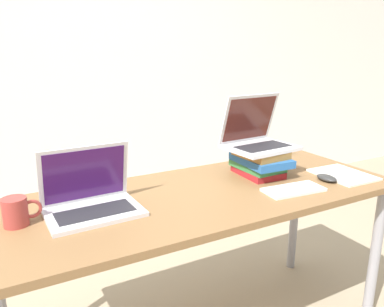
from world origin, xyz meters
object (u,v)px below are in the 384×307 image
object	(u,v)px
wireless_keyboard	(294,189)
mug	(16,212)
book_stack	(259,162)
laptop_left	(91,199)
laptop_on_books	(257,138)
mouse	(327,178)
notepad	(343,175)

from	to	relation	value
wireless_keyboard	mug	size ratio (longest dim) A/B	2.11
book_stack	laptop_left	bearing A→B (deg)	-176.99
laptop_left	laptop_on_books	size ratio (longest dim) A/B	1.03
mouse	notepad	world-z (taller)	mouse
notepad	mouse	bearing A→B (deg)	-173.50
laptop_on_books	mouse	size ratio (longest dim) A/B	3.19
laptop_left	book_stack	xyz separation A→B (m)	(0.83, 0.04, 0.02)
laptop_left	mug	xyz separation A→B (m)	(-0.26, 0.01, 0.00)
book_stack	mug	distance (m)	1.08
laptop_left	laptop_on_books	bearing A→B (deg)	5.26
mouse	mug	xyz separation A→B (m)	(-1.31, 0.18, 0.04)
book_stack	wireless_keyboard	size ratio (longest dim) A/B	1.03
notepad	mug	distance (m)	1.45
laptop_on_books	notepad	world-z (taller)	laptop_on_books
mug	laptop_on_books	bearing A→B (deg)	3.53
laptop_left	wireless_keyboard	distance (m)	0.85
laptop_left	mouse	bearing A→B (deg)	-9.46
wireless_keyboard	mouse	world-z (taller)	mouse
wireless_keyboard	notepad	size ratio (longest dim) A/B	0.99
mug	mouse	bearing A→B (deg)	-8.04
laptop_on_books	wireless_keyboard	bearing A→B (deg)	-91.47
book_stack	mug	world-z (taller)	book_stack
laptop_on_books	wireless_keyboard	xyz separation A→B (m)	(-0.01, -0.28, -0.17)
mouse	mug	world-z (taller)	mug
laptop_on_books	mug	bearing A→B (deg)	-176.47
wireless_keyboard	laptop_on_books	bearing A→B (deg)	88.53
laptop_on_books	notepad	xyz separation A→B (m)	(0.35, -0.24, -0.18)
book_stack	notepad	bearing A→B (deg)	-29.97
book_stack	mouse	bearing A→B (deg)	-44.20
notepad	mug	size ratio (longest dim) A/B	2.13
laptop_left	mug	world-z (taller)	laptop_left
laptop_left	mouse	world-z (taller)	laptop_left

